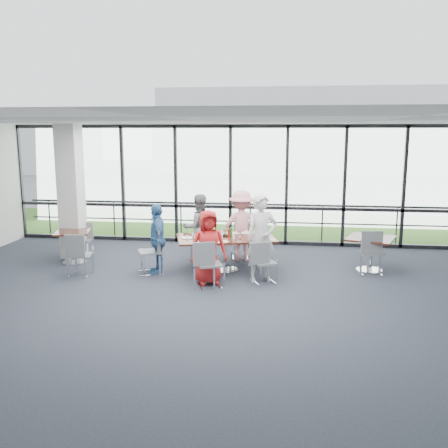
# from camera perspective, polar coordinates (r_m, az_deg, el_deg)

# --- Properties ---
(floor) EXTENTS (12.00, 10.00, 0.02)m
(floor) POSITION_cam_1_polar(r_m,az_deg,el_deg) (8.95, -3.11, -9.30)
(floor) COLOR #232733
(floor) RESTS_ON ground
(ceiling) EXTENTS (12.00, 10.00, 0.04)m
(ceiling) POSITION_cam_1_polar(r_m,az_deg,el_deg) (8.42, -3.34, 11.71)
(ceiling) COLOR white
(ceiling) RESTS_ON ground
(wall_front) EXTENTS (12.00, 0.10, 3.20)m
(wall_front) POSITION_cam_1_polar(r_m,az_deg,el_deg) (3.90, -17.24, -11.56)
(wall_front) COLOR silver
(wall_front) RESTS_ON ground
(curtain_wall_back) EXTENTS (12.00, 0.10, 3.20)m
(curtain_wall_back) POSITION_cam_1_polar(r_m,az_deg,el_deg) (13.44, 0.74, 4.49)
(curtain_wall_back) COLOR white
(curtain_wall_back) RESTS_ON ground
(structural_column) EXTENTS (0.50, 0.50, 3.20)m
(structural_column) POSITION_cam_1_polar(r_m,az_deg,el_deg) (12.48, -17.07, 3.55)
(structural_column) COLOR silver
(structural_column) RESTS_ON ground
(apron) EXTENTS (80.00, 70.00, 0.02)m
(apron) POSITION_cam_1_polar(r_m,az_deg,el_deg) (18.59, 2.55, 1.16)
(apron) COLOR slate
(apron) RESTS_ON ground
(grass_strip) EXTENTS (80.00, 5.00, 0.01)m
(grass_strip) POSITION_cam_1_polar(r_m,az_deg,el_deg) (16.62, 1.95, 0.14)
(grass_strip) COLOR #25551D
(grass_strip) RESTS_ON ground
(hangar_main) EXTENTS (24.00, 10.00, 6.00)m
(hangar_main) POSITION_cam_1_polar(r_m,az_deg,el_deg) (40.34, 11.14, 10.40)
(hangar_main) COLOR silver
(hangar_main) RESTS_ON ground
(hangar_aux) EXTENTS (10.00, 6.00, 4.00)m
(hangar_aux) POSITION_cam_1_polar(r_m,az_deg,el_deg) (41.22, -21.09, 8.51)
(hangar_aux) COLOR silver
(hangar_aux) RESTS_ON ground
(guard_rail) EXTENTS (12.00, 0.06, 0.06)m
(guard_rail) POSITION_cam_1_polar(r_m,az_deg,el_deg) (14.18, 1.02, 0.33)
(guard_rail) COLOR #2D2D33
(guard_rail) RESTS_ON ground
(main_table) EXTENTS (2.33, 1.68, 0.75)m
(main_table) POSITION_cam_1_polar(r_m,az_deg,el_deg) (10.89, 0.21, -2.09)
(main_table) COLOR black
(main_table) RESTS_ON ground
(side_table_left) EXTENTS (0.92, 0.92, 0.75)m
(side_table_left) POSITION_cam_1_polar(r_m,az_deg,el_deg) (12.05, -16.89, -1.44)
(side_table_left) COLOR black
(side_table_left) RESTS_ON ground
(side_table_right) EXTENTS (1.21, 1.21, 0.75)m
(side_table_right) POSITION_cam_1_polar(r_m,az_deg,el_deg) (11.33, 16.40, -1.99)
(side_table_right) COLOR black
(side_table_right) RESTS_ON ground
(diner_near_left) EXTENTS (0.85, 0.71, 1.50)m
(diner_near_left) POSITION_cam_1_polar(r_m,az_deg,el_deg) (9.97, -1.80, -2.66)
(diner_near_left) COLOR #B21C1D
(diner_near_left) RESTS_ON ground
(diner_near_right) EXTENTS (0.79, 0.70, 1.78)m
(diner_near_right) POSITION_cam_1_polar(r_m,az_deg,el_deg) (10.13, 4.32, -1.64)
(diner_near_right) COLOR silver
(diner_near_right) RESTS_ON ground
(diner_far_left) EXTENTS (0.90, 0.75, 1.58)m
(diner_far_left) POSITION_cam_1_polar(r_m,az_deg,el_deg) (11.75, -2.90, -0.41)
(diner_far_left) COLOR slate
(diner_far_left) RESTS_ON ground
(diner_far_right) EXTENTS (1.17, 0.75, 1.67)m
(diner_far_right) POSITION_cam_1_polar(r_m,az_deg,el_deg) (11.73, 1.99, -0.19)
(diner_far_right) COLOR pink
(diner_far_right) RESTS_ON ground
(diner_end) EXTENTS (0.76, 1.00, 1.52)m
(diner_end) POSITION_cam_1_polar(r_m,az_deg,el_deg) (10.74, -7.62, -1.72)
(diner_end) COLOR #34659A
(diner_end) RESTS_ON ground
(chair_main_nl) EXTENTS (0.58, 0.58, 0.92)m
(chair_main_nl) POSITION_cam_1_polar(r_m,az_deg,el_deg) (9.79, -1.67, -4.64)
(chair_main_nl) COLOR slate
(chair_main_nl) RESTS_ON ground
(chair_main_nr) EXTENTS (0.55, 0.55, 0.85)m
(chair_main_nr) POSITION_cam_1_polar(r_m,az_deg,el_deg) (10.09, 4.65, -4.42)
(chair_main_nr) COLOR slate
(chair_main_nr) RESTS_ON ground
(chair_main_fl) EXTENTS (0.44, 0.44, 0.84)m
(chair_main_fl) POSITION_cam_1_polar(r_m,az_deg,el_deg) (11.97, -2.67, -2.02)
(chair_main_fl) COLOR slate
(chair_main_fl) RESTS_ON ground
(chair_main_fr) EXTENTS (0.44, 0.44, 0.81)m
(chair_main_fr) POSITION_cam_1_polar(r_m,az_deg,el_deg) (12.00, 1.87, -2.03)
(chair_main_fr) COLOR slate
(chair_main_fr) RESTS_ON ground
(chair_main_end) EXTENTS (0.63, 0.63, 0.97)m
(chair_main_end) POSITION_cam_1_polar(r_m,az_deg,el_deg) (10.80, -8.44, -3.16)
(chair_main_end) COLOR slate
(chair_main_end) RESTS_ON ground
(chair_spare_la) EXTENTS (0.45, 0.45, 0.90)m
(chair_spare_la) POSITION_cam_1_polar(r_m,az_deg,el_deg) (11.00, -16.15, -3.40)
(chair_spare_la) COLOR slate
(chair_spare_la) RESTS_ON ground
(chair_spare_lb) EXTENTS (0.43, 0.43, 0.80)m
(chair_spare_lb) POSITION_cam_1_polar(r_m,az_deg,el_deg) (12.61, -15.89, -1.85)
(chair_spare_lb) COLOR slate
(chair_spare_lb) RESTS_ON ground
(chair_spare_r) EXTENTS (0.52, 0.52, 0.95)m
(chair_spare_r) POSITION_cam_1_polar(r_m,az_deg,el_deg) (11.14, 16.44, -3.11)
(chair_spare_r) COLOR slate
(chair_spare_r) RESTS_ON ground
(plate_nl) EXTENTS (0.26, 0.26, 0.01)m
(plate_nl) POSITION_cam_1_polar(r_m,az_deg,el_deg) (10.38, -2.79, -2.07)
(plate_nl) COLOR white
(plate_nl) RESTS_ON main_table
(plate_nr) EXTENTS (0.24, 0.24, 0.01)m
(plate_nr) POSITION_cam_1_polar(r_m,az_deg,el_deg) (10.60, 3.75, -1.81)
(plate_nr) COLOR white
(plate_nr) RESTS_ON main_table
(plate_fl) EXTENTS (0.27, 0.27, 0.01)m
(plate_fl) POSITION_cam_1_polar(r_m,az_deg,el_deg) (11.13, -2.47, -1.20)
(plate_fl) COLOR white
(plate_fl) RESTS_ON main_table
(plate_fr) EXTENTS (0.26, 0.26, 0.01)m
(plate_fr) POSITION_cam_1_polar(r_m,az_deg,el_deg) (11.31, 2.61, -1.01)
(plate_fr) COLOR white
(plate_fr) RESTS_ON main_table
(plate_end) EXTENTS (0.25, 0.25, 0.01)m
(plate_end) POSITION_cam_1_polar(r_m,az_deg,el_deg) (10.80, -4.24, -1.58)
(plate_end) COLOR white
(plate_end) RESTS_ON main_table
(tumbler_a) EXTENTS (0.07, 0.07, 0.14)m
(tumbler_a) POSITION_cam_1_polar(r_m,az_deg,el_deg) (10.58, -1.09, -1.49)
(tumbler_a) COLOR white
(tumbler_a) RESTS_ON main_table
(tumbler_b) EXTENTS (0.07, 0.07, 0.15)m
(tumbler_b) POSITION_cam_1_polar(r_m,az_deg,el_deg) (10.68, 1.75, -1.35)
(tumbler_b) COLOR white
(tumbler_b) RESTS_ON main_table
(tumbler_c) EXTENTS (0.07, 0.07, 0.14)m
(tumbler_c) POSITION_cam_1_polar(r_m,az_deg,el_deg) (11.16, 0.08, -0.84)
(tumbler_c) COLOR white
(tumbler_c) RESTS_ON main_table
(tumbler_d) EXTENTS (0.08, 0.08, 0.15)m
(tumbler_d) POSITION_cam_1_polar(r_m,az_deg,el_deg) (10.66, -3.47, -1.37)
(tumbler_d) COLOR white
(tumbler_d) RESTS_ON main_table
(menu_a) EXTENTS (0.33, 0.34, 0.00)m
(menu_a) POSITION_cam_1_polar(r_m,az_deg,el_deg) (10.42, -0.20, -2.04)
(menu_a) COLOR white
(menu_a) RESTS_ON main_table
(menu_b) EXTENTS (0.34, 0.27, 0.00)m
(menu_b) POSITION_cam_1_polar(r_m,az_deg,el_deg) (10.70, 5.01, -1.75)
(menu_b) COLOR white
(menu_b) RESTS_ON main_table
(menu_c) EXTENTS (0.39, 0.36, 0.00)m
(menu_c) POSITION_cam_1_polar(r_m,az_deg,el_deg) (11.31, 0.96, -1.03)
(menu_c) COLOR white
(menu_c) RESTS_ON main_table
(condiment_caddy) EXTENTS (0.10, 0.07, 0.04)m
(condiment_caddy) POSITION_cam_1_polar(r_m,az_deg,el_deg) (10.93, 0.14, -1.34)
(condiment_caddy) COLOR black
(condiment_caddy) RESTS_ON main_table
(ketchup_bottle) EXTENTS (0.06, 0.06, 0.18)m
(ketchup_bottle) POSITION_cam_1_polar(r_m,az_deg,el_deg) (10.89, 0.55, -1.02)
(ketchup_bottle) COLOR #9D1B09
(ketchup_bottle) RESTS_ON main_table
(green_bottle) EXTENTS (0.05, 0.05, 0.20)m
(green_bottle) POSITION_cam_1_polar(r_m,az_deg,el_deg) (10.92, 0.82, -0.93)
(green_bottle) COLOR #1E7C39
(green_bottle) RESTS_ON main_table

